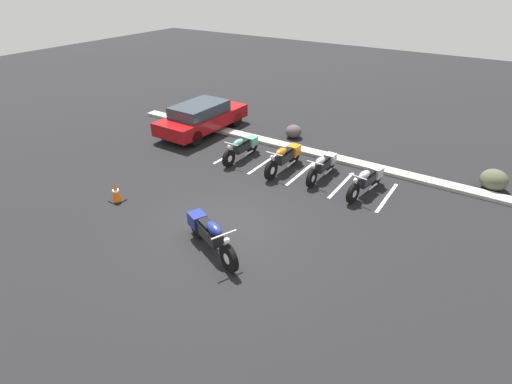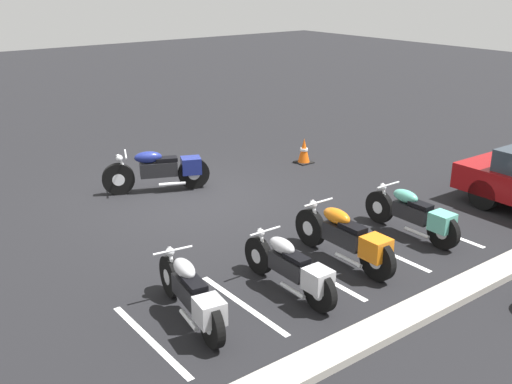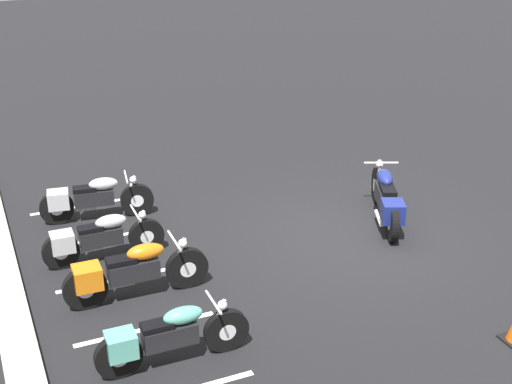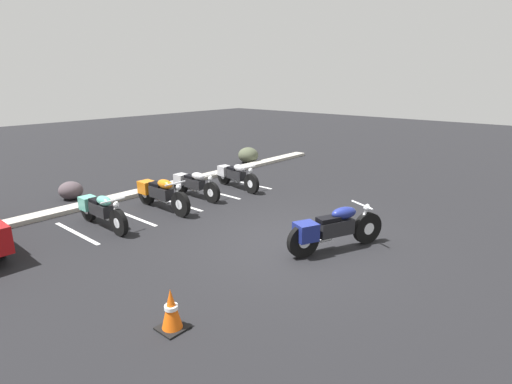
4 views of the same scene
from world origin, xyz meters
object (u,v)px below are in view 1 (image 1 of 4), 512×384
object	(u,v)px
parked_bike_2	(323,165)
traffic_cone	(116,192)
parked_bike_0	(243,147)
parked_bike_1	(285,157)
car_red	(202,117)
landscape_rock_1	(494,180)
parked_bike_3	(367,180)
motorcycle_navy_featured	(209,233)
landscape_rock_0	(294,131)

from	to	relation	value
parked_bike_2	traffic_cone	distance (m)	6.82
parked_bike_0	parked_bike_1	world-z (taller)	parked_bike_1
parked_bike_2	car_red	distance (m)	6.35
parked_bike_2	landscape_rock_1	distance (m)	5.50
parked_bike_1	parked_bike_2	size ratio (longest dim) A/B	1.10
parked_bike_2	parked_bike_0	bearing A→B (deg)	-85.12
parked_bike_1	car_red	size ratio (longest dim) A/B	0.53
parked_bike_3	traffic_cone	distance (m)	7.89
parked_bike_3	landscape_rock_1	world-z (taller)	parked_bike_3
motorcycle_navy_featured	parked_bike_3	distance (m)	5.59
parked_bike_1	traffic_cone	bearing A→B (deg)	-33.57
parked_bike_1	landscape_rock_0	bearing A→B (deg)	-156.49
parked_bike_1	landscape_rock_1	xyz separation A→B (m)	(6.41, 2.44, -0.14)
car_red	landscape_rock_0	distance (m)	4.03
car_red	landscape_rock_1	size ratio (longest dim) A/B	4.93
landscape_rock_0	landscape_rock_1	xyz separation A→B (m)	(7.60, -0.44, 0.06)
parked_bike_1	car_red	xyz separation A→B (m)	(-4.87, 1.29, 0.20)
car_red	landscape_rock_0	size ratio (longest dim) A/B	6.07
parked_bike_0	traffic_cone	world-z (taller)	parked_bike_0
parked_bike_0	parked_bike_2	xyz separation A→B (m)	(3.19, 0.23, -0.01)
parked_bike_2	landscape_rock_0	xyz separation A→B (m)	(-2.58, 2.68, -0.16)
motorcycle_navy_featured	landscape_rock_1	distance (m)	9.47
motorcycle_navy_featured	parked_bike_0	xyz separation A→B (m)	(-2.49, 5.07, -0.05)
parked_bike_1	traffic_cone	world-z (taller)	parked_bike_1
parked_bike_2	motorcycle_navy_featured	bearing A→B (deg)	-6.85
parked_bike_1	parked_bike_0	bearing A→B (deg)	-88.02
parked_bike_0	parked_bike_2	world-z (taller)	parked_bike_0
parked_bike_2	car_red	bearing A→B (deg)	-99.15
parked_bike_1	landscape_rock_0	distance (m)	3.12
parked_bike_3	landscape_rock_1	distance (m)	4.19
landscape_rock_1	traffic_cone	world-z (taller)	landscape_rock_1
parked_bike_0	parked_bike_1	xyz separation A→B (m)	(1.81, 0.03, 0.03)
motorcycle_navy_featured	parked_bike_2	xyz separation A→B (m)	(0.70, 5.30, -0.06)
parked_bike_2	traffic_cone	world-z (taller)	parked_bike_2
car_red	parked_bike_1	bearing A→B (deg)	-103.81
traffic_cone	car_red	bearing A→B (deg)	104.72
motorcycle_navy_featured	landscape_rock_0	bearing A→B (deg)	126.40
landscape_rock_0	traffic_cone	bearing A→B (deg)	-105.27
parked_bike_1	landscape_rock_0	world-z (taller)	parked_bike_1
parked_bike_1	parked_bike_2	distance (m)	1.40
parked_bike_2	landscape_rock_0	world-z (taller)	parked_bike_2
parked_bike_0	parked_bike_1	size ratio (longest dim) A/B	0.93
car_red	parked_bike_3	bearing A→B (deg)	-98.41
parked_bike_1	landscape_rock_1	size ratio (longest dim) A/B	2.62
motorcycle_navy_featured	parked_bike_1	bearing A→B (deg)	120.78
motorcycle_navy_featured	landscape_rock_0	distance (m)	8.20
parked_bike_0	car_red	size ratio (longest dim) A/B	0.50
landscape_rock_1	parked_bike_2	bearing A→B (deg)	-156.04
parked_bike_3	landscape_rock_0	world-z (taller)	parked_bike_3
motorcycle_navy_featured	car_red	bearing A→B (deg)	154.17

